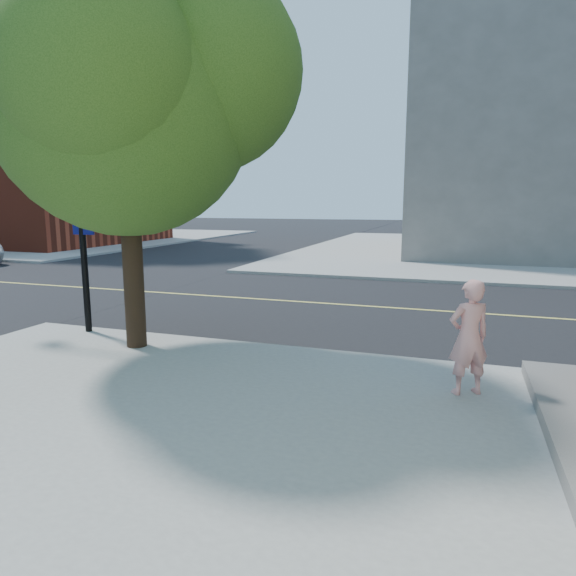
% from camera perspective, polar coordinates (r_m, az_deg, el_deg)
% --- Properties ---
extents(ground, '(140.00, 140.00, 0.00)m').
position_cam_1_polar(ground, '(11.52, -21.98, -4.58)').
color(ground, black).
rests_on(ground, ground).
extents(road_ew, '(140.00, 9.00, 0.01)m').
position_cam_1_polar(road_ew, '(15.12, -10.87, -0.75)').
color(road_ew, black).
rests_on(road_ew, ground).
extents(sidewalk_nw, '(26.00, 25.00, 0.12)m').
position_cam_1_polar(sidewalk_nw, '(42.73, -26.77, 5.10)').
color(sidewalk_nw, gray).
rests_on(sidewalk_nw, ground).
extents(church, '(15.20, 12.00, 14.40)m').
position_cam_1_polar(church, '(38.32, -28.17, 15.28)').
color(church, maroon).
rests_on(church, sidewalk_nw).
extents(man_on_phone, '(0.68, 0.61, 1.57)m').
position_cam_1_polar(man_on_phone, '(7.22, 19.68, -5.25)').
color(man_on_phone, '#F7A39E').
rests_on(man_on_phone, sidewalk_se).
extents(street_tree, '(5.45, 4.95, 7.23)m').
position_cam_1_polar(street_tree, '(9.46, -17.40, 22.03)').
color(street_tree, black).
rests_on(street_tree, sidewalk_se).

